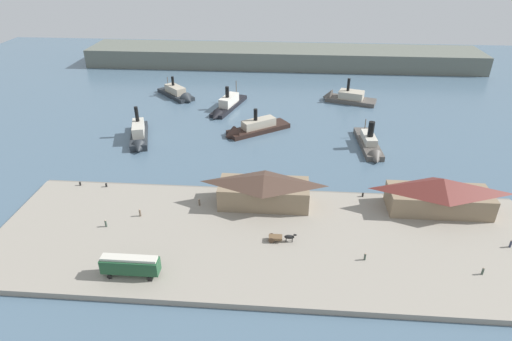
# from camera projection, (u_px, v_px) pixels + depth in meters

# --- Properties ---
(ground_plane) EXTENTS (320.00, 320.00, 0.00)m
(ground_plane) POSITION_uv_depth(u_px,v_px,m) (271.00, 186.00, 104.68)
(ground_plane) COLOR slate
(quay_promenade) EXTENTS (110.00, 36.00, 1.20)m
(quay_promenade) POSITION_uv_depth(u_px,v_px,m) (266.00, 240.00, 85.25)
(quay_promenade) COLOR gray
(quay_promenade) RESTS_ON ground
(seawall_edge) EXTENTS (110.00, 0.80, 1.00)m
(seawall_edge) POSITION_uv_depth(u_px,v_px,m) (271.00, 192.00, 101.31)
(seawall_edge) COLOR slate
(seawall_edge) RESTS_ON ground
(ferry_shed_central_terminal) EXTENTS (20.21, 8.61, 7.32)m
(ferry_shed_central_terminal) POSITION_uv_depth(u_px,v_px,m) (264.00, 189.00, 93.79)
(ferry_shed_central_terminal) COLOR #847056
(ferry_shed_central_terminal) RESTS_ON quay_promenade
(ferry_shed_customs_shed) EXTENTS (21.99, 8.54, 7.94)m
(ferry_shed_customs_shed) POSITION_uv_depth(u_px,v_px,m) (440.00, 194.00, 91.46)
(ferry_shed_customs_shed) COLOR #847056
(ferry_shed_customs_shed) RESTS_ON quay_promenade
(street_tram) EXTENTS (10.27, 2.61, 4.10)m
(street_tram) POSITION_uv_depth(u_px,v_px,m) (130.00, 265.00, 74.41)
(street_tram) COLOR #1E4C2D
(street_tram) RESTS_ON quay_promenade
(horse_cart) EXTENTS (5.54, 1.62, 1.87)m
(horse_cart) POSITION_uv_depth(u_px,v_px,m) (281.00, 237.00, 83.48)
(horse_cart) COLOR brown
(horse_cart) RESTS_ON quay_promenade
(pedestrian_at_waters_edge) EXTENTS (0.38, 0.38, 1.52)m
(pedestrian_at_waters_edge) POSITION_uv_depth(u_px,v_px,m) (483.00, 271.00, 75.41)
(pedestrian_at_waters_edge) COLOR #3D4C42
(pedestrian_at_waters_edge) RESTS_ON quay_promenade
(pedestrian_walking_east) EXTENTS (0.41, 0.41, 1.64)m
(pedestrian_walking_east) POSITION_uv_depth(u_px,v_px,m) (106.00, 224.00, 87.72)
(pedestrian_walking_east) COLOR #3D4C42
(pedestrian_walking_east) RESTS_ON quay_promenade
(pedestrian_by_tram) EXTENTS (0.42, 0.42, 1.69)m
(pedestrian_by_tram) POSITION_uv_depth(u_px,v_px,m) (199.00, 202.00, 94.63)
(pedestrian_by_tram) COLOR #6B5B4C
(pedestrian_by_tram) RESTS_ON quay_promenade
(pedestrian_standing_center) EXTENTS (0.43, 0.43, 1.74)m
(pedestrian_standing_center) POSITION_uv_depth(u_px,v_px,m) (140.00, 213.00, 90.98)
(pedestrian_standing_center) COLOR #6B5B4C
(pedestrian_standing_center) RESTS_ON quay_promenade
(pedestrian_near_cart) EXTENTS (0.41, 0.41, 1.67)m
(pedestrian_near_cart) POSITION_uv_depth(u_px,v_px,m) (511.00, 244.00, 81.94)
(pedestrian_near_cart) COLOR #33384C
(pedestrian_near_cart) RESTS_ON quay_promenade
(pedestrian_near_west_shed) EXTENTS (0.38, 0.38, 1.54)m
(pedestrian_near_west_shed) POSITION_uv_depth(u_px,v_px,m) (365.00, 257.00, 78.77)
(pedestrian_near_west_shed) COLOR #3D4C42
(pedestrian_near_west_shed) RESTS_ON quay_promenade
(mooring_post_west) EXTENTS (0.44, 0.44, 0.90)m
(mooring_post_west) POSITION_uv_depth(u_px,v_px,m) (80.00, 184.00, 102.26)
(mooring_post_west) COLOR black
(mooring_post_west) RESTS_ON quay_promenade
(mooring_post_east) EXTENTS (0.44, 0.44, 0.90)m
(mooring_post_east) POSITION_uv_depth(u_px,v_px,m) (363.00, 195.00, 97.92)
(mooring_post_east) COLOR black
(mooring_post_east) RESTS_ON quay_promenade
(mooring_post_center_east) EXTENTS (0.44, 0.44, 0.90)m
(mooring_post_center_east) POSITION_uv_depth(u_px,v_px,m) (106.00, 185.00, 101.70)
(mooring_post_center_east) COLOR black
(mooring_post_center_east) RESTS_ON quay_promenade
(ferry_moored_west) EXTENTS (20.45, 11.92, 11.01)m
(ferry_moored_west) POSITION_uv_depth(u_px,v_px,m) (344.00, 98.00, 156.56)
(ferry_moored_west) COLOR #514C47
(ferry_moored_west) RESTS_ON ground
(ferry_mid_harbor) EXTENTS (6.01, 22.15, 9.42)m
(ferry_mid_harbor) POSITION_uv_depth(u_px,v_px,m) (370.00, 145.00, 121.44)
(ferry_mid_harbor) COLOR #514C47
(ferry_mid_harbor) RESTS_ON ground
(ferry_departing_north) EXTENTS (21.14, 17.26, 9.56)m
(ferry_departing_north) POSITION_uv_depth(u_px,v_px,m) (251.00, 129.00, 131.64)
(ferry_departing_north) COLOR black
(ferry_departing_north) RESTS_ON ground
(ferry_outer_harbor) EXTENTS (10.08, 20.49, 10.70)m
(ferry_outer_harbor) POSITION_uv_depth(u_px,v_px,m) (139.00, 136.00, 126.25)
(ferry_outer_harbor) COLOR #23282D
(ferry_outer_harbor) RESTS_ON ground
(ferry_near_quay) EXTENTS (17.67, 18.02, 9.34)m
(ferry_near_quay) POSITION_uv_depth(u_px,v_px,m) (179.00, 95.00, 159.95)
(ferry_near_quay) COLOR #23282D
(ferry_near_quay) RESTS_ON ground
(ferry_approaching_west) EXTENTS (11.21, 24.45, 9.61)m
(ferry_approaching_west) POSITION_uv_depth(u_px,v_px,m) (226.00, 106.00, 148.68)
(ferry_approaching_west) COLOR black
(ferry_approaching_west) RESTS_ON ground
(far_headland) EXTENTS (180.00, 24.00, 8.00)m
(far_headland) POSITION_uv_depth(u_px,v_px,m) (282.00, 57.00, 198.46)
(far_headland) COLOR #60665B
(far_headland) RESTS_ON ground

